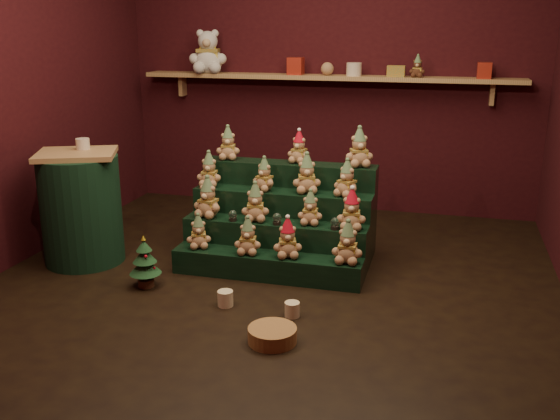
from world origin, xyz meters
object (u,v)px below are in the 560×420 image
(mug_left, at_px, (225,298))
(white_bear, at_px, (208,46))
(snow_globe_c, at_px, (335,223))
(mug_right, at_px, (292,309))
(snow_globe_a, at_px, (233,215))
(brown_bear, at_px, (417,66))
(mini_christmas_tree, at_px, (145,262))
(wicker_basket, at_px, (272,335))
(side_table, at_px, (81,208))
(snow_globe_b, at_px, (277,219))
(riser_tier_front, at_px, (267,266))

(mug_left, distance_m, white_bear, 2.95)
(white_bear, bearing_deg, snow_globe_c, -58.68)
(mug_left, xyz_separation_m, mug_right, (0.46, -0.04, -0.00))
(snow_globe_a, height_order, brown_bear, brown_bear)
(mini_christmas_tree, bearing_deg, mug_right, -9.64)
(wicker_basket, relative_size, brown_bear, 1.48)
(side_table, bearing_deg, brown_bear, 14.64)
(mug_left, xyz_separation_m, white_bear, (-0.98, 2.33, 1.53))
(snow_globe_c, bearing_deg, mini_christmas_tree, -156.58)
(snow_globe_b, xyz_separation_m, mug_left, (-0.16, -0.69, -0.35))
(riser_tier_front, relative_size, snow_globe_c, 15.76)
(snow_globe_c, bearing_deg, white_bear, 133.97)
(snow_globe_b, distance_m, mug_right, 0.86)
(side_table, distance_m, mug_right, 1.91)
(riser_tier_front, height_order, mug_right, riser_tier_front)
(riser_tier_front, relative_size, wicker_basket, 4.88)
(riser_tier_front, relative_size, mini_christmas_tree, 3.68)
(wicker_basket, bearing_deg, riser_tier_front, 108.20)
(snow_globe_a, xyz_separation_m, snow_globe_b, (0.34, 0.00, 0.00))
(mini_christmas_tree, height_order, mug_right, mini_christmas_tree)
(snow_globe_a, xyz_separation_m, wicker_basket, (0.61, -1.08, -0.36))
(mug_right, bearing_deg, side_table, 163.71)
(mug_right, height_order, white_bear, white_bear)
(snow_globe_a, xyz_separation_m, white_bear, (-0.80, 1.64, 1.18))
(riser_tier_front, xyz_separation_m, mug_right, (0.33, -0.57, -0.04))
(snow_globe_a, distance_m, snow_globe_b, 0.34)
(snow_globe_b, xyz_separation_m, mug_right, (0.30, -0.73, -0.36))
(brown_bear, bearing_deg, white_bear, -177.24)
(snow_globe_a, height_order, mug_left, snow_globe_a)
(riser_tier_front, distance_m, snow_globe_b, 0.36)
(snow_globe_b, bearing_deg, brown_bear, 62.27)
(side_table, xyz_separation_m, mini_christmas_tree, (0.69, -0.34, -0.24))
(brown_bear, bearing_deg, snow_globe_a, -123.61)
(mug_left, height_order, mug_right, mug_left)
(snow_globe_c, xyz_separation_m, white_bear, (-1.58, 1.64, 1.17))
(snow_globe_a, xyz_separation_m, side_table, (-1.16, -0.20, 0.03))
(mug_right, distance_m, white_bear, 3.16)
(snow_globe_a, distance_m, wicker_basket, 1.29)
(snow_globe_b, bearing_deg, snow_globe_a, 180.00)
(mug_right, xyz_separation_m, wicker_basket, (-0.03, -0.35, -0.00))
(riser_tier_front, relative_size, mug_left, 13.51)
(side_table, height_order, mini_christmas_tree, side_table)
(snow_globe_a, bearing_deg, white_bear, 116.10)
(snow_globe_c, relative_size, brown_bear, 0.46)
(mug_left, xyz_separation_m, wicker_basket, (0.43, -0.39, -0.01))
(mug_left, relative_size, brown_bear, 0.54)
(wicker_basket, relative_size, white_bear, 0.55)
(mug_left, height_order, wicker_basket, mug_left)
(riser_tier_front, bearing_deg, side_table, -178.40)
(riser_tier_front, distance_m, mini_christmas_tree, 0.87)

